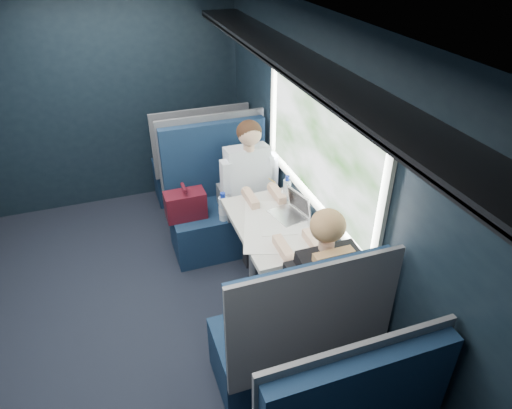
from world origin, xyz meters
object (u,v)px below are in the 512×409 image
object	(u,v)px
seat_row_front	(199,166)
laptop	(293,209)
table	(272,232)
woman	(319,280)
seat_bay_far	(292,340)
cup	(285,196)
man	(251,184)
bottle_small	(287,189)
seat_bay_near	(220,206)

from	to	relation	value
seat_row_front	laptop	distance (m)	1.82
table	woman	xyz separation A→B (m)	(0.07, -0.71, 0.06)
seat_bay_far	seat_row_front	xyz separation A→B (m)	(0.00, 2.67, -0.00)
laptop	cup	bearing A→B (deg)	82.56
man	bottle_small	distance (m)	0.45
cup	man	bearing A→B (deg)	113.08
table	seat_bay_far	distance (m)	0.93
seat_bay_near	table	bearing A→B (deg)	-76.91
man	bottle_small	bearing A→B (deg)	-64.70
seat_row_front	cup	bearing A→B (deg)	-74.36
table	laptop	size ratio (longest dim) A/B	3.06
seat_bay_near	cup	world-z (taller)	seat_bay_near
man	laptop	world-z (taller)	man
table	man	bearing A→B (deg)	84.48
seat_bay_near	woman	distance (m)	1.63
woman	table	bearing A→B (deg)	95.45
table	laptop	distance (m)	0.25
seat_bay_far	bottle_small	size ratio (longest dim) A/B	5.54
cup	table	bearing A→B (deg)	-127.47
table	cup	distance (m)	0.40
man	cup	size ratio (longest dim) A/B	16.41
man	woman	world-z (taller)	same
cup	seat_bay_near	bearing A→B (deg)	127.88
seat_bay_near	bottle_small	size ratio (longest dim) A/B	5.54
table	seat_bay_far	size ratio (longest dim) A/B	0.79
seat_row_front	laptop	xyz separation A→B (m)	(0.39, -1.73, 0.39)
seat_bay_near	seat_bay_far	size ratio (longest dim) A/B	1.00
seat_bay_far	cup	xyz separation A→B (m)	(0.42, 1.18, 0.37)
seat_bay_near	man	world-z (taller)	man
laptop	woman	bearing A→B (deg)	-99.97
man	cup	world-z (taller)	man
table	man	xyz separation A→B (m)	(0.07, 0.70, 0.06)
seat_bay_far	seat_row_front	size ratio (longest dim) A/B	1.09
seat_bay_near	laptop	distance (m)	0.97
bottle_small	cup	bearing A→B (deg)	177.69
laptop	seat_row_front	bearing A→B (deg)	102.55
laptop	cup	world-z (taller)	laptop
seat_bay_far	laptop	bearing A→B (deg)	67.67
laptop	cup	size ratio (longest dim) A/B	4.06
man	bottle_small	world-z (taller)	man
seat_row_front	laptop	bearing A→B (deg)	-77.45
seat_bay_near	bottle_small	world-z (taller)	seat_bay_near
table	cup	size ratio (longest dim) A/B	12.41
bottle_small	seat_bay_far	bearing A→B (deg)	-110.27
woman	cup	world-z (taller)	woman
man	woman	distance (m)	1.41
table	seat_bay_near	distance (m)	0.92
man	table	bearing A→B (deg)	-95.52
bottle_small	man	bearing A→B (deg)	115.30
woman	seat_bay_near	bearing A→B (deg)	99.70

